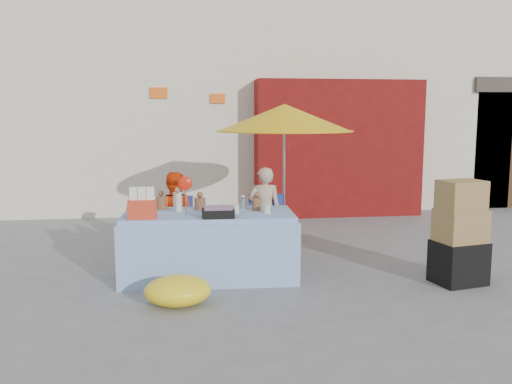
{
  "coord_description": "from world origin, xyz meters",
  "views": [
    {
      "loc": [
        -0.81,
        -5.92,
        1.94
      ],
      "look_at": [
        0.1,
        0.6,
        1.0
      ],
      "focal_mm": 38.0,
      "sensor_mm": 36.0,
      "label": 1
    }
  ],
  "objects": [
    {
      "name": "box_stack",
      "position": [
        2.35,
        -0.22,
        0.56
      ],
      "size": [
        0.62,
        0.54,
        1.21
      ],
      "rotation": [
        0.0,
        0.0,
        0.2
      ],
      "color": "black",
      "rests_on": "ground"
    },
    {
      "name": "chair_right",
      "position": [
        0.32,
        1.23,
        0.26
      ],
      "size": [
        0.53,
        0.53,
        0.85
      ],
      "rotation": [
        0.0,
        0.0,
        -0.12
      ],
      "color": "#21339A",
      "rests_on": "ground"
    },
    {
      "name": "market_table",
      "position": [
        -0.51,
        0.42,
        0.41
      ],
      "size": [
        2.1,
        1.06,
        1.24
      ],
      "rotation": [
        0.0,
        0.0,
        -0.05
      ],
      "color": "#9AC9F7",
      "rests_on": "ground"
    },
    {
      "name": "vendor_orange",
      "position": [
        -0.93,
        1.36,
        0.59
      ],
      "size": [
        0.63,
        0.52,
        1.19
      ],
      "primitive_type": "imported",
      "rotation": [
        0.0,
        0.0,
        3.02
      ],
      "color": "#F03C0C",
      "rests_on": "ground"
    },
    {
      "name": "backdrop",
      "position": [
        0.52,
        7.52,
        3.1
      ],
      "size": [
        14.0,
        8.0,
        7.8
      ],
      "color": "silver",
      "rests_on": "ground"
    },
    {
      "name": "vendor_beige",
      "position": [
        0.32,
        1.36,
        0.62
      ],
      "size": [
        0.48,
        0.35,
        1.24
      ],
      "primitive_type": "imported",
      "rotation": [
        0.0,
        0.0,
        3.02
      ],
      "color": "tan",
      "rests_on": "ground"
    },
    {
      "name": "tarp_bundle",
      "position": [
        -0.87,
        -0.52,
        0.15
      ],
      "size": [
        0.77,
        0.66,
        0.31
      ],
      "primitive_type": "ellipsoid",
      "rotation": [
        0.0,
        0.0,
        0.18
      ],
      "color": "yellow",
      "rests_on": "ground"
    },
    {
      "name": "ground",
      "position": [
        0.0,
        0.0,
        0.0
      ],
      "size": [
        80.0,
        80.0,
        0.0
      ],
      "primitive_type": "plane",
      "color": "slate",
      "rests_on": "ground"
    },
    {
      "name": "chair_left",
      "position": [
        -0.93,
        1.23,
        0.26
      ],
      "size": [
        0.53,
        0.53,
        0.85
      ],
      "rotation": [
        0.0,
        0.0,
        -0.12
      ],
      "color": "#21339A",
      "rests_on": "ground"
    },
    {
      "name": "umbrella",
      "position": [
        0.62,
        1.51,
        1.89
      ],
      "size": [
        1.9,
        1.9,
        2.09
      ],
      "color": "gray",
      "rests_on": "ground"
    }
  ]
}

